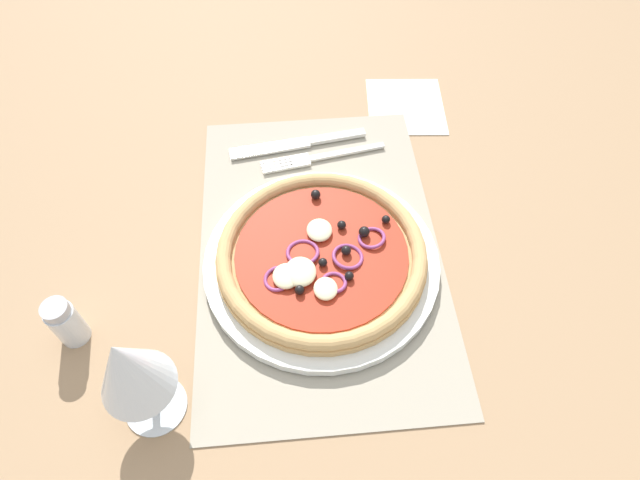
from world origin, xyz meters
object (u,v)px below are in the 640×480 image
Objects in this scene: wine_glass at (128,369)px; pepper_shaker at (66,322)px; plate at (321,262)px; knife at (297,144)px; pizza at (320,254)px; napkin at (406,106)px; fork at (317,158)px.

pepper_shaker is (8.95, 9.76, -6.91)cm from wine_glass.
wine_glass is (-15.84, 18.59, 9.14)cm from plate.
pepper_shaker reaches higher than knife.
pizza is 1.95× the size of napkin.
knife is at bearing -58.95° from fork.
plate is at bearing 150.92° from napkin.
plate is 1.72cm from pizza.
pizza is at bearing 86.02° from knife.
pizza reaches higher than fork.
pizza reaches higher than knife.
wine_glass is at bearing 130.38° from pizza.
fork is at bearing -49.71° from pepper_shaker.
wine_glass is at bearing 130.44° from plate.
pepper_shaker is at bearing 30.48° from fork.
plate is 26.07cm from wine_glass.
plate is at bearing -49.56° from wine_glass.
pizza is at bearing 76.87° from fork.
pizza is 18.21cm from fork.
plate is 2.20× the size of napkin.
napkin is (28.43, -15.81, -0.85)cm from plate.
pizza is 25.47cm from wine_glass.
plate is 4.27× the size of pepper_shaker.
fork is 0.90× the size of knife.
wine_glass is at bearing 50.10° from fork.
wine_glass reaches higher than plate.
napkin is at bearing -29.08° from plate.
plate is at bearing 86.11° from knife.
pepper_shaker reaches higher than pizza.
fork is 1.38× the size of napkin.
pepper_shaker is at bearing 103.57° from pizza.
plate is 29.25cm from pepper_shaker.
fork is (18.06, -1.05, -2.12)cm from pizza.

